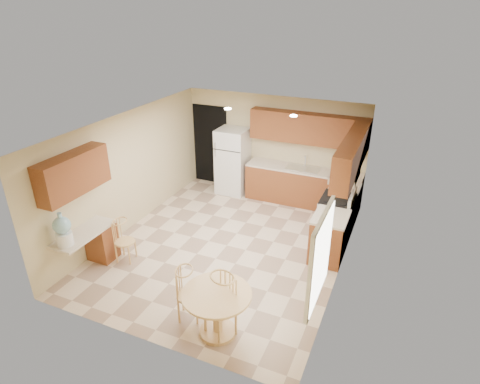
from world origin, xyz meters
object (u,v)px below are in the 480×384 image
at_px(refrigerator, 233,161).
at_px(chair_table_a, 186,292).
at_px(dining_table, 217,307).
at_px(water_crock, 63,231).
at_px(stove, 336,218).
at_px(chair_table_b, 217,306).
at_px(chair_desk, 121,239).

relative_size(refrigerator, chair_table_a, 1.88).
bearing_deg(refrigerator, dining_table, -68.25).
xyz_separation_m(chair_table_a, water_crock, (-2.34, 0.03, 0.50)).
height_order(stove, chair_table_b, stove).
height_order(refrigerator, stove, refrigerator).
xyz_separation_m(refrigerator, stove, (2.88, -1.22, -0.36)).
bearing_deg(water_crock, chair_table_a, -0.73).
xyz_separation_m(chair_desk, water_crock, (-0.45, -0.84, 0.53)).
bearing_deg(chair_table_a, chair_desk, -133.04).
distance_m(stove, chair_table_b, 3.62).
distance_m(refrigerator, chair_desk, 3.75).
distance_m(chair_table_a, water_crock, 2.39).
xyz_separation_m(refrigerator, water_crock, (-1.05, -4.52, 0.21)).
bearing_deg(chair_table_a, water_crock, -109.08).
xyz_separation_m(stove, chair_table_a, (-1.59, -3.33, 0.07)).
bearing_deg(water_crock, chair_desk, 61.73).
relative_size(stove, chair_table_b, 1.07).
distance_m(chair_table_a, chair_table_b, 0.62).
bearing_deg(chair_table_b, water_crock, 20.77).
bearing_deg(refrigerator, chair_table_b, -68.13).
distance_m(chair_table_b, water_crock, 2.97).
relative_size(chair_table_b, chair_desk, 1.21).
distance_m(chair_table_b, chair_desk, 2.69).
xyz_separation_m(refrigerator, dining_table, (1.84, -4.60, -0.34)).
relative_size(chair_table_b, water_crock, 1.67).
relative_size(dining_table, chair_desk, 1.20).
bearing_deg(stove, chair_table_a, -115.52).
relative_size(stove, chair_desk, 1.30).
height_order(chair_table_a, water_crock, water_crock).
relative_size(refrigerator, dining_table, 1.65).
distance_m(dining_table, chair_desk, 2.60).
xyz_separation_m(dining_table, water_crock, (-2.89, 0.08, 0.56)).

